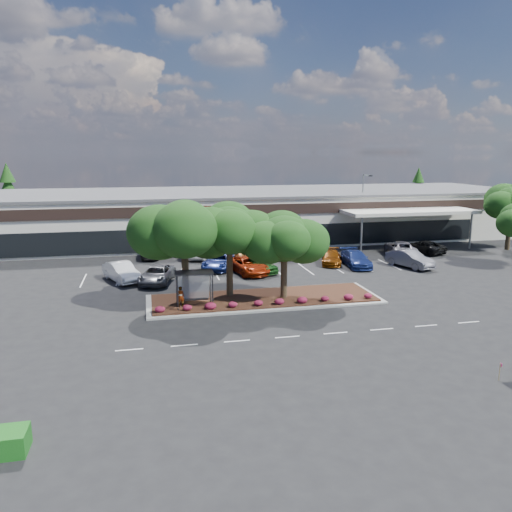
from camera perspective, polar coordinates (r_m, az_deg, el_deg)
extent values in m
plane|color=black|center=(35.89, 5.54, -6.67)|extent=(160.00, 160.00, 0.00)
cube|color=silver|center=(67.71, -3.30, 4.69)|extent=(80.00, 20.00, 6.00)
cube|color=#535355|center=(67.40, -3.33, 7.30)|extent=(80.40, 20.40, 0.30)
cube|color=black|center=(57.67, -1.71, 5.27)|extent=(80.00, 0.25, 1.20)
cube|color=black|center=(58.11, -1.69, 2.13)|extent=(60.00, 0.18, 2.60)
cube|color=#AD0C10|center=(56.79, -7.68, 5.07)|extent=(6.00, 0.12, 1.00)
cube|color=silver|center=(62.35, 17.17, 4.87)|extent=(16.00, 5.00, 0.40)
cylinder|color=gray|center=(57.73, 11.94, 2.32)|extent=(0.24, 0.24, 4.20)
cylinder|color=gray|center=(64.74, 23.33, 2.61)|extent=(0.24, 0.24, 4.20)
cube|color=#979792|center=(39.02, 0.93, -4.98)|extent=(18.00, 6.00, 0.15)
cube|color=#432216|center=(38.98, 0.93, -4.80)|extent=(17.20, 5.20, 0.12)
cube|color=silver|center=(30.55, -14.28, -10.34)|extent=(1.60, 0.12, 0.01)
cube|color=silver|center=(30.57, -8.19, -10.06)|extent=(1.60, 0.12, 0.01)
cube|color=silver|center=(30.93, -2.19, -9.68)|extent=(1.60, 0.12, 0.01)
cube|color=silver|center=(31.61, 3.60, -9.21)|extent=(1.60, 0.12, 0.01)
cube|color=silver|center=(32.60, 9.08, -8.68)|extent=(1.60, 0.12, 0.01)
cube|color=silver|center=(33.85, 14.18, -8.12)|extent=(1.60, 0.12, 0.01)
cube|color=silver|center=(35.36, 18.87, -7.54)|extent=(1.60, 0.12, 0.01)
cube|color=silver|center=(37.08, 23.14, -6.97)|extent=(1.60, 0.12, 0.01)
cube|color=silver|center=(47.58, -19.13, -2.65)|extent=(0.12, 5.00, 0.01)
cube|color=silver|center=(47.30, -15.52, -2.51)|extent=(0.12, 5.00, 0.01)
cube|color=silver|center=(47.22, -11.89, -2.35)|extent=(0.12, 5.00, 0.01)
cube|color=silver|center=(47.32, -8.25, -2.19)|extent=(0.12, 5.00, 0.01)
cube|color=silver|center=(47.62, -4.65, -2.01)|extent=(0.12, 5.00, 0.01)
cube|color=silver|center=(48.10, -1.11, -1.84)|extent=(0.12, 5.00, 0.01)
cube|color=silver|center=(48.76, 2.35, -1.66)|extent=(0.12, 5.00, 0.01)
cube|color=silver|center=(49.59, 5.71, -1.48)|extent=(0.12, 5.00, 0.01)
cube|color=silver|center=(50.59, 8.94, -1.30)|extent=(0.12, 5.00, 0.01)
cube|color=silver|center=(51.74, 12.04, -1.12)|extent=(0.12, 5.00, 0.01)
cube|color=silver|center=(53.04, 14.99, -0.95)|extent=(0.12, 5.00, 0.01)
cube|color=silver|center=(54.47, 17.80, -0.79)|extent=(0.12, 5.00, 0.01)
cylinder|color=black|center=(37.16, -9.07, -3.68)|extent=(0.08, 0.08, 2.50)
cylinder|color=black|center=(37.37, -5.23, -3.49)|extent=(0.08, 0.08, 2.50)
cylinder|color=black|center=(35.91, -8.94, -4.22)|extent=(0.08, 0.08, 2.50)
cylinder|color=black|center=(36.13, -4.97, -4.02)|extent=(0.08, 0.08, 2.50)
cube|color=black|center=(36.30, -7.10, -1.89)|extent=(2.75, 1.55, 0.10)
cube|color=silver|center=(37.21, -7.15, -3.40)|extent=(2.30, 0.03, 2.00)
cube|color=black|center=(37.08, -7.06, -4.94)|extent=(2.00, 0.35, 0.06)
cone|color=#18360C|center=(80.95, -26.38, 6.07)|extent=(4.40, 4.40, 10.00)
cone|color=#18360C|center=(88.71, 17.96, 6.78)|extent=(3.96, 3.96, 9.00)
imported|color=#594C47|center=(36.76, -8.63, -4.61)|extent=(0.58, 0.39, 1.54)
cube|color=#979792|center=(66.89, 11.88, 1.94)|extent=(0.50, 0.50, 0.40)
cylinder|color=gray|center=(66.31, 12.04, 5.60)|extent=(0.14, 0.14, 8.20)
cube|color=gray|center=(66.20, 12.55, 9.00)|extent=(0.91, 0.25, 0.14)
cube|color=black|center=(66.39, 12.95, 8.93)|extent=(0.46, 0.32, 0.18)
cube|color=tan|center=(28.57, 26.07, -11.83)|extent=(0.03, 0.03, 0.91)
cube|color=#EC3E87|center=(28.46, 26.22, -11.11)|extent=(0.02, 0.14, 0.18)
imported|color=white|center=(46.16, -15.11, -1.76)|extent=(3.68, 5.42, 1.69)
imported|color=#505157|center=(44.94, -11.26, -2.08)|extent=(3.77, 5.78, 1.48)
imported|color=navy|center=(49.37, -4.19, -0.58)|extent=(4.58, 6.26, 1.58)
imported|color=#174815|center=(47.88, 0.27, -0.89)|extent=(3.47, 5.22, 1.65)
imported|color=maroon|center=(47.42, -0.87, -1.08)|extent=(3.72, 6.01, 1.55)
imported|color=#642C04|center=(51.99, 8.59, -0.17)|extent=(3.42, 5.10, 1.37)
imported|color=navy|center=(51.28, 11.33, -0.33)|extent=(2.67, 5.54, 1.55)
imported|color=#5E5D64|center=(52.27, 17.17, -0.32)|extent=(3.37, 5.44, 1.69)
imported|color=black|center=(55.41, -12.01, 0.45)|extent=(2.02, 4.79, 1.38)
imported|color=silver|center=(54.63, -6.51, 0.64)|extent=(3.19, 5.47, 1.70)
imported|color=brown|center=(52.10, -1.77, 0.18)|extent=(2.83, 6.06, 1.71)
imported|color=#A02406|center=(54.93, 2.44, 0.72)|extent=(4.18, 6.01, 1.62)
imported|color=maroon|center=(54.51, 2.18, 0.68)|extent=(3.05, 5.27, 1.69)
imported|color=navy|center=(58.29, 6.18, 1.26)|extent=(4.07, 5.64, 1.52)
imported|color=#5E5C65|center=(58.13, 16.17, 0.88)|extent=(4.05, 6.32, 1.62)
imported|color=black|center=(60.17, 18.54, 1.01)|extent=(4.06, 5.72, 1.45)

